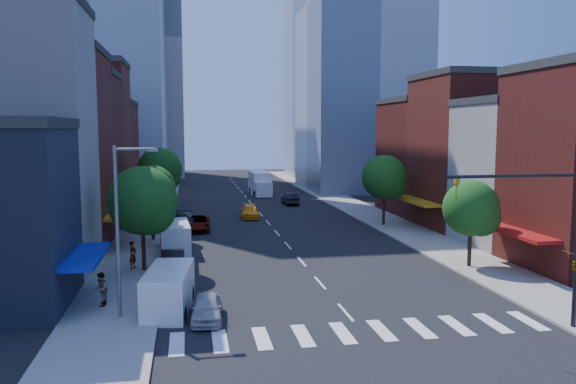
% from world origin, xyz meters
% --- Properties ---
extents(ground, '(220.00, 220.00, 0.00)m').
position_xyz_m(ground, '(0.00, 0.00, 0.00)').
color(ground, black).
rests_on(ground, ground).
extents(sidewalk_left, '(5.00, 120.00, 0.15)m').
position_xyz_m(sidewalk_left, '(-12.50, 40.00, 0.07)').
color(sidewalk_left, gray).
rests_on(sidewalk_left, ground).
extents(sidewalk_right, '(5.00, 120.00, 0.15)m').
position_xyz_m(sidewalk_right, '(12.50, 40.00, 0.07)').
color(sidewalk_right, gray).
rests_on(sidewalk_right, ground).
extents(crosswalk, '(19.00, 3.00, 0.01)m').
position_xyz_m(crosswalk, '(0.00, -3.00, 0.01)').
color(crosswalk, silver).
rests_on(crosswalk, ground).
extents(bldg_left_2, '(12.00, 9.00, 16.00)m').
position_xyz_m(bldg_left_2, '(-21.00, 20.50, 8.00)').
color(bldg_left_2, maroon).
rests_on(bldg_left_2, ground).
extents(bldg_left_3, '(12.00, 8.00, 15.00)m').
position_xyz_m(bldg_left_3, '(-21.00, 29.00, 7.50)').
color(bldg_left_3, '#541915').
rests_on(bldg_left_3, ground).
extents(bldg_left_4, '(12.00, 9.00, 17.00)m').
position_xyz_m(bldg_left_4, '(-21.00, 37.50, 8.50)').
color(bldg_left_4, maroon).
rests_on(bldg_left_4, ground).
extents(bldg_left_5, '(12.00, 10.00, 13.00)m').
position_xyz_m(bldg_left_5, '(-21.00, 47.00, 6.50)').
color(bldg_left_5, '#541915').
rests_on(bldg_left_5, ground).
extents(bldg_right_1, '(12.00, 8.00, 12.00)m').
position_xyz_m(bldg_right_1, '(21.00, 15.00, 6.00)').
color(bldg_right_1, beige).
rests_on(bldg_right_1, ground).
extents(bldg_right_2, '(12.00, 10.00, 15.00)m').
position_xyz_m(bldg_right_2, '(21.00, 24.00, 7.50)').
color(bldg_right_2, maroon).
rests_on(bldg_right_2, ground).
extents(bldg_right_3, '(12.00, 10.00, 13.00)m').
position_xyz_m(bldg_right_3, '(21.00, 34.00, 6.50)').
color(bldg_right_3, '#541915').
rests_on(bldg_right_3, ground).
extents(tower_ne, '(18.00, 20.00, 60.00)m').
position_xyz_m(tower_ne, '(20.00, 62.00, 30.00)').
color(tower_ne, '#9EA5AD').
rests_on(tower_ne, ground).
extents(tower_far_w, '(18.00, 18.00, 56.00)m').
position_xyz_m(tower_far_w, '(-18.00, 95.00, 28.00)').
color(tower_far_w, '#9EA5AD').
rests_on(tower_far_w, ground).
extents(traffic_signal, '(7.24, 2.24, 8.00)m').
position_xyz_m(traffic_signal, '(9.94, -4.50, 4.16)').
color(traffic_signal, black).
rests_on(traffic_signal, sidewalk_right).
extents(streetlight, '(2.25, 0.25, 9.00)m').
position_xyz_m(streetlight, '(-11.81, 1.00, 5.28)').
color(streetlight, slate).
rests_on(streetlight, sidewalk_left).
extents(tree_left_near, '(4.80, 4.80, 7.30)m').
position_xyz_m(tree_left_near, '(-11.35, 10.92, 4.87)').
color(tree_left_near, black).
rests_on(tree_left_near, sidewalk_left).
extents(tree_left_mid, '(4.20, 4.20, 6.65)m').
position_xyz_m(tree_left_mid, '(-11.35, 21.92, 4.53)').
color(tree_left_mid, black).
rests_on(tree_left_mid, sidewalk_left).
extents(tree_left_far, '(5.00, 5.00, 7.75)m').
position_xyz_m(tree_left_far, '(-11.35, 35.92, 5.20)').
color(tree_left_far, black).
rests_on(tree_left_far, sidewalk_left).
extents(tree_right_near, '(4.00, 4.00, 6.20)m').
position_xyz_m(tree_right_near, '(11.65, 7.92, 4.19)').
color(tree_right_near, black).
rests_on(tree_right_near, sidewalk_right).
extents(tree_right_far, '(4.60, 4.60, 7.20)m').
position_xyz_m(tree_right_far, '(11.65, 25.92, 4.86)').
color(tree_right_far, black).
rests_on(tree_right_far, sidewalk_right).
extents(parked_car_front, '(1.83, 4.03, 1.34)m').
position_xyz_m(parked_car_front, '(-7.50, 0.06, 0.67)').
color(parked_car_front, '#A6A7AB').
rests_on(parked_car_front, ground).
extents(parked_car_second, '(1.75, 4.56, 1.48)m').
position_xyz_m(parked_car_second, '(-9.50, 10.52, 0.74)').
color(parked_car_second, black).
rests_on(parked_car_second, ground).
extents(parked_car_third, '(2.51, 5.16, 1.41)m').
position_xyz_m(parked_car_third, '(-7.50, 26.66, 0.71)').
color(parked_car_third, '#999999').
rests_on(parked_car_third, ground).
extents(parked_car_rear, '(2.51, 5.66, 1.61)m').
position_xyz_m(parked_car_rear, '(-8.79, 27.34, 0.81)').
color(parked_car_rear, black).
rests_on(parked_car_rear, ground).
extents(cargo_van_near, '(2.86, 5.78, 2.37)m').
position_xyz_m(cargo_van_near, '(-9.52, 1.87, 1.17)').
color(cargo_van_near, silver).
rests_on(cargo_van_near, ground).
extents(cargo_van_far, '(2.64, 5.79, 2.41)m').
position_xyz_m(cargo_van_far, '(-9.49, 17.10, 1.19)').
color(cargo_van_far, white).
rests_on(cargo_van_far, ground).
extents(taxi, '(2.31, 4.94, 1.40)m').
position_xyz_m(taxi, '(-1.52, 33.90, 0.70)').
color(taxi, '#F99B0D').
rests_on(taxi, ground).
extents(traffic_car_oncoming, '(1.75, 4.78, 1.56)m').
position_xyz_m(traffic_car_oncoming, '(4.95, 44.05, 0.78)').
color(traffic_car_oncoming, black).
rests_on(traffic_car_oncoming, ground).
extents(traffic_car_far, '(1.69, 3.95, 1.33)m').
position_xyz_m(traffic_car_far, '(3.18, 53.76, 0.67)').
color(traffic_car_far, '#999999').
rests_on(traffic_car_far, ground).
extents(box_truck, '(2.85, 8.74, 3.50)m').
position_xyz_m(box_truck, '(2.41, 55.71, 1.65)').
color(box_truck, white).
rests_on(box_truck, ground).
extents(pedestrian_near, '(0.74, 0.84, 1.93)m').
position_xyz_m(pedestrian_near, '(-12.29, 11.47, 1.11)').
color(pedestrian_near, '#999999').
rests_on(pedestrian_near, sidewalk_left).
extents(pedestrian_far, '(0.72, 0.92, 1.89)m').
position_xyz_m(pedestrian_far, '(-13.24, 3.06, 1.09)').
color(pedestrian_far, '#999999').
rests_on(pedestrian_far, sidewalk_left).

